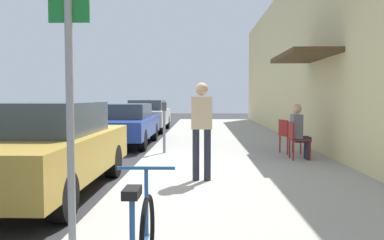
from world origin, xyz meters
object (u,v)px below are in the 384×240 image
(parked_car_1, at_px, (125,124))
(parked_car_2, at_px, (147,115))
(parking_meter, at_px, (164,124))
(seated_patron_0, at_px, (299,130))
(street_sign, at_px, (70,89))
(cafe_chair_0, at_px, (296,138))
(parked_car_0, at_px, (45,147))
(cafe_chair_1, at_px, (288,134))
(pedestrian_standing, at_px, (202,123))

(parked_car_1, bearing_deg, parked_car_2, 90.00)
(parking_meter, distance_m, seated_patron_0, 3.39)
(street_sign, bearing_deg, parked_car_2, 95.79)
(street_sign, bearing_deg, cafe_chair_0, 61.72)
(parked_car_1, xyz_separation_m, cafe_chair_0, (4.74, -3.51, -0.08))
(parked_car_0, height_order, seated_patron_0, parked_car_0)
(parked_car_2, height_order, seated_patron_0, parked_car_2)
(street_sign, xyz_separation_m, cafe_chair_1, (3.24, 6.95, -1.02))
(cafe_chair_0, relative_size, pedestrian_standing, 0.51)
(parked_car_2, bearing_deg, parked_car_1, -90.00)
(cafe_chair_1, bearing_deg, parking_meter, 179.56)
(parked_car_0, distance_m, cafe_chair_1, 6.10)
(parked_car_0, relative_size, parked_car_2, 1.00)
(parking_meter, xyz_separation_m, cafe_chair_1, (3.19, -0.02, -0.26))
(street_sign, height_order, cafe_chair_1, street_sign)
(parked_car_2, distance_m, street_sign, 14.90)
(cafe_chair_0, bearing_deg, parked_car_1, 143.48)
(parked_car_0, bearing_deg, parked_car_2, 90.00)
(parking_meter, distance_m, street_sign, 7.02)
(cafe_chair_0, distance_m, cafe_chair_1, 0.94)
(parked_car_1, distance_m, parked_car_2, 5.27)
(parked_car_2, height_order, pedestrian_standing, pedestrian_standing)
(parked_car_2, bearing_deg, seated_patron_0, -61.35)
(parked_car_2, relative_size, street_sign, 1.69)
(parked_car_2, distance_m, cafe_chair_0, 9.98)
(cafe_chair_0, xyz_separation_m, pedestrian_standing, (-2.21, -2.35, 0.50))
(street_sign, distance_m, cafe_chair_0, 6.91)
(parking_meter, height_order, cafe_chair_1, parking_meter)
(cafe_chair_0, bearing_deg, street_sign, -118.28)
(parked_car_0, xyz_separation_m, cafe_chair_1, (4.74, 3.83, -0.14))
(parked_car_1, distance_m, cafe_chair_0, 5.89)
(cafe_chair_1, bearing_deg, pedestrian_standing, -123.98)
(street_sign, bearing_deg, seated_patron_0, 61.28)
(cafe_chair_1, distance_m, pedestrian_standing, 3.99)
(parked_car_0, relative_size, seated_patron_0, 3.41)
(parked_car_2, height_order, parking_meter, parking_meter)
(parked_car_2, xyz_separation_m, cafe_chair_0, (4.74, -8.78, -0.12))
(parked_car_2, xyz_separation_m, parking_meter, (1.55, -7.82, 0.14))
(parked_car_2, bearing_deg, parking_meter, -78.79)
(cafe_chair_0, height_order, cafe_chair_1, same)
(parked_car_0, distance_m, cafe_chair_0, 5.55)
(street_sign, distance_m, seated_patron_0, 6.91)
(parked_car_0, distance_m, parking_meter, 4.16)
(parked_car_2, height_order, cafe_chair_0, parked_car_2)
(parking_meter, xyz_separation_m, street_sign, (-0.05, -6.98, 0.75))
(parked_car_0, xyz_separation_m, cafe_chair_0, (4.74, 2.89, -0.14))
(cafe_chair_1, bearing_deg, seated_patron_0, -86.58)
(parked_car_1, relative_size, pedestrian_standing, 2.59)
(parking_meter, relative_size, pedestrian_standing, 0.78)
(cafe_chair_0, bearing_deg, parked_car_0, -148.58)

